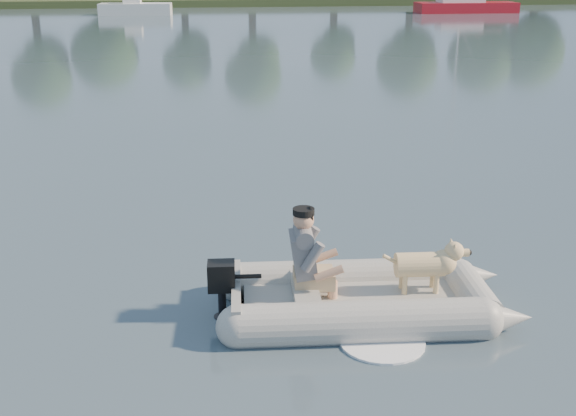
{
  "coord_description": "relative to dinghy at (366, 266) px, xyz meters",
  "views": [
    {
      "loc": [
        -1.33,
        -7.57,
        4.06
      ],
      "look_at": [
        -0.17,
        1.85,
        0.75
      ],
      "focal_mm": 45.0,
      "sensor_mm": 36.0,
      "label": 1
    }
  ],
  "objects": [
    {
      "name": "dog",
      "position": [
        0.67,
        0.02,
        -0.08
      ],
      "size": [
        0.97,
        0.39,
        0.64
      ],
      "primitive_type": null,
      "rotation": [
        0.0,
        0.0,
        -0.06
      ],
      "color": "tan",
      "rests_on": "dinghy"
    },
    {
      "name": "dinghy",
      "position": [
        0.0,
        0.0,
        0.0
      ],
      "size": [
        4.74,
        3.16,
        1.42
      ],
      "primitive_type": null,
      "rotation": [
        0.0,
        0.0,
        -0.06
      ],
      "color": "gray",
      "rests_on": "water"
    },
    {
      "name": "man",
      "position": [
        -0.71,
        0.09,
        0.19
      ],
      "size": [
        0.78,
        0.68,
        1.1
      ],
      "primitive_type": null,
      "rotation": [
        0.0,
        0.0,
        -0.06
      ],
      "color": "slate",
      "rests_on": "dinghy"
    },
    {
      "name": "motorboat",
      "position": [
        -6.33,
        48.32,
        0.43
      ],
      "size": [
        5.51,
        2.35,
        2.29
      ],
      "primitive_type": null,
      "rotation": [
        0.0,
        0.0,
        -0.05
      ],
      "color": "white",
      "rests_on": "water"
    },
    {
      "name": "outboard_motor",
      "position": [
        -1.7,
        0.09,
        -0.29
      ],
      "size": [
        0.44,
        0.32,
        0.81
      ],
      "primitive_type": null,
      "rotation": [
        0.0,
        0.0,
        -0.06
      ],
      "color": "black",
      "rests_on": "dinghy"
    },
    {
      "name": "shore_bank",
      "position": [
        -0.54,
        61.93,
        -0.36
      ],
      "size": [
        160.0,
        12.0,
        0.7
      ],
      "primitive_type": "cube",
      "color": "#47512D",
      "rests_on": "water"
    },
    {
      "name": "water",
      "position": [
        -0.54,
        -0.07,
        -0.61
      ],
      "size": [
        160.0,
        160.0,
        0.0
      ],
      "primitive_type": "plane",
      "color": "#4F5F6B",
      "rests_on": "ground"
    },
    {
      "name": "sailboat",
      "position": [
        18.63,
        47.62,
        -0.14
      ],
      "size": [
        7.69,
        2.32,
        10.57
      ],
      "rotation": [
        0.0,
        0.0,
        0.0
      ],
      "color": "#A7131E",
      "rests_on": "water"
    }
  ]
}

